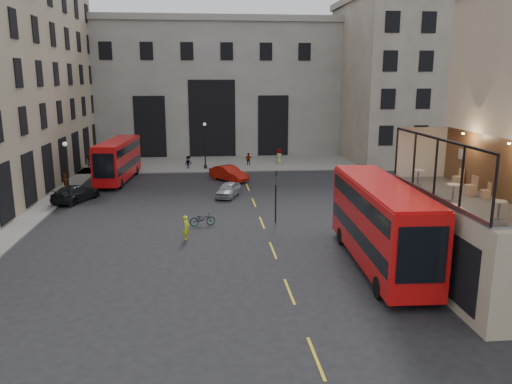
{
  "coord_description": "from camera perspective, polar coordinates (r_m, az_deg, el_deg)",
  "views": [
    {
      "loc": [
        -5.94,
        -22.51,
        10.27
      ],
      "look_at": [
        -2.74,
        8.95,
        3.0
      ],
      "focal_mm": 35.0,
      "sensor_mm": 36.0,
      "label": 1
    }
  ],
  "objects": [
    {
      "name": "cafe_table_mid",
      "position": [
        25.26,
        21.63,
        0.26
      ],
      "size": [
        0.63,
        0.63,
        0.79
      ],
      "color": "silver",
      "rests_on": "cafe_floor"
    },
    {
      "name": "cafe_chair_c",
      "position": [
        26.34,
        24.73,
        -0.16
      ],
      "size": [
        0.44,
        0.44,
        0.78
      ],
      "color": "tan",
      "rests_on": "cafe_floor"
    },
    {
      "name": "traffic_light_near",
      "position": [
        35.73,
        2.28,
        0.26
      ],
      "size": [
        0.16,
        0.2,
        3.8
      ],
      "color": "black",
      "rests_on": "ground"
    },
    {
      "name": "bus_near",
      "position": [
        28.18,
        14.02,
        -3.15
      ],
      "size": [
        3.18,
        11.9,
        4.71
      ],
      "color": "red",
      "rests_on": "ground"
    },
    {
      "name": "street_lamp_b",
      "position": [
        57.05,
        -5.84,
        4.95
      ],
      "size": [
        0.36,
        0.36,
        5.33
      ],
      "color": "black",
      "rests_on": "ground"
    },
    {
      "name": "car_b",
      "position": [
        50.75,
        -3.14,
        2.13
      ],
      "size": [
        4.06,
        4.66,
        1.52
      ],
      "primitive_type": "imported",
      "rotation": [
        0.0,
        0.0,
        0.64
      ],
      "color": "#971209",
      "rests_on": "ground"
    },
    {
      "name": "cafe_chair_b",
      "position": [
        26.84,
        23.31,
        0.31
      ],
      "size": [
        0.51,
        0.51,
        0.95
      ],
      "color": "tan",
      "rests_on": "cafe_floor"
    },
    {
      "name": "pavement_far",
      "position": [
        61.36,
        -5.8,
        3.31
      ],
      "size": [
        40.0,
        12.0,
        0.12
      ],
      "primitive_type": "cube",
      "color": "slate",
      "rests_on": "ground"
    },
    {
      "name": "building_right",
      "position": [
        67.65,
        17.15,
        12.5
      ],
      "size": [
        16.6,
        18.6,
        20.0
      ],
      "color": "#A89B87",
      "rests_on": "ground"
    },
    {
      "name": "bicycle",
      "position": [
        35.61,
        -6.14,
        -3.1
      ],
      "size": [
        1.86,
        0.86,
        0.94
      ],
      "primitive_type": "imported",
      "rotation": [
        0.0,
        0.0,
        1.7
      ],
      "color": "gray",
      "rests_on": "ground"
    },
    {
      "name": "street_lamp_a",
      "position": [
        42.72,
        -20.71,
        1.48
      ],
      "size": [
        0.36,
        0.36,
        5.33
      ],
      "color": "black",
      "rests_on": "ground"
    },
    {
      "name": "car_c",
      "position": [
        44.97,
        -19.91,
        -0.11
      ],
      "size": [
        3.78,
        5.27,
        1.42
      ],
      "primitive_type": "imported",
      "rotation": [
        0.0,
        0.0,
        2.73
      ],
      "color": "black",
      "rests_on": "ground"
    },
    {
      "name": "gateway",
      "position": [
        70.51,
        -5.17,
        12.18
      ],
      "size": [
        35.0,
        10.6,
        18.0
      ],
      "color": "#9E9B93",
      "rests_on": "ground"
    },
    {
      "name": "pedestrian_d",
      "position": [
        60.23,
        2.68,
        4.04
      ],
      "size": [
        1.11,
        1.05,
        1.91
      ],
      "primitive_type": "imported",
      "rotation": [
        0.0,
        0.0,
        2.48
      ],
      "color": "gray",
      "rests_on": "ground"
    },
    {
      "name": "pedestrian_e",
      "position": [
        49.58,
        -20.98,
        1.23
      ],
      "size": [
        0.58,
        0.76,
        1.87
      ],
      "primitive_type": "imported",
      "rotation": [
        0.0,
        0.0,
        4.92
      ],
      "color": "gray",
      "rests_on": "ground"
    },
    {
      "name": "car_a",
      "position": [
        43.97,
        -3.2,
        0.28
      ],
      "size": [
        2.69,
        4.02,
        1.27
      ],
      "primitive_type": "imported",
      "rotation": [
        0.0,
        0.0,
        -0.35
      ],
      "color": "#989B9F",
      "rests_on": "ground"
    },
    {
      "name": "pedestrian_a",
      "position": [
        59.29,
        -18.49,
        3.15
      ],
      "size": [
        0.86,
        0.68,
        1.72
      ],
      "primitive_type": "imported",
      "rotation": [
        0.0,
        0.0,
        0.04
      ],
      "color": "gray",
      "rests_on": "ground"
    },
    {
      "name": "ground",
      "position": [
        25.44,
        8.36,
        -11.01
      ],
      "size": [
        140.0,
        140.0,
        0.0
      ],
      "primitive_type": "plane",
      "color": "black",
      "rests_on": "ground"
    },
    {
      "name": "host_frontage",
      "position": [
        26.94,
        22.12,
        -5.36
      ],
      "size": [
        3.0,
        11.0,
        4.5
      ],
      "primitive_type": "cube",
      "color": "tan",
      "rests_on": "ground"
    },
    {
      "name": "pedestrian_b",
      "position": [
        57.48,
        -7.73,
        3.33
      ],
      "size": [
        1.13,
        1.11,
        1.56
      ],
      "primitive_type": "imported",
      "rotation": [
        0.0,
        0.0,
        0.76
      ],
      "color": "gray",
      "rests_on": "ground"
    },
    {
      "name": "cafe_table_far",
      "position": [
        28.37,
        18.05,
        1.89
      ],
      "size": [
        0.65,
        0.65,
        0.81
      ],
      "color": "silver",
      "rests_on": "cafe_floor"
    },
    {
      "name": "cyclist",
      "position": [
        32.64,
        -7.96,
        -4.05
      ],
      "size": [
        0.53,
        0.67,
        1.59
      ],
      "primitive_type": "imported",
      "rotation": [
        0.0,
        0.0,
        1.27
      ],
      "color": "#DFFF1A",
      "rests_on": "ground"
    },
    {
      "name": "cafe_floor",
      "position": [
        26.34,
        22.54,
        -0.6
      ],
      "size": [
        3.0,
        10.0,
        0.1
      ],
      "primitive_type": "cube",
      "color": "slate",
      "rests_on": "host_frontage"
    },
    {
      "name": "pedestrian_c",
      "position": [
        59.14,
        -0.86,
        3.72
      ],
      "size": [
        0.96,
        0.49,
        1.57
      ],
      "primitive_type": "imported",
      "rotation": [
        0.0,
        0.0,
        3.27
      ],
      "color": "gray",
      "rests_on": "ground"
    },
    {
      "name": "cafe_table_near",
      "position": [
        22.69,
        26.03,
        -1.54
      ],
      "size": [
        0.61,
        0.61,
        0.77
      ],
      "color": "silver",
      "rests_on": "cafe_floor"
    },
    {
      "name": "cafe_chair_d",
      "position": [
        29.13,
        22.11,
        1.3
      ],
      "size": [
        0.5,
        0.5,
        0.88
      ],
      "color": "tan",
      "rests_on": "cafe_floor"
    },
    {
      "name": "bus_far",
      "position": [
        52.24,
        -15.5,
        3.73
      ],
      "size": [
        3.2,
        10.53,
        4.14
      ],
      "color": "red",
      "rests_on": "ground"
    },
    {
      "name": "traffic_light_far",
      "position": [
        51.91,
        -15.83,
        3.77
      ],
      "size": [
        0.16,
        0.2,
        3.8
      ],
      "color": "black",
      "rests_on": "ground"
    }
  ]
}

